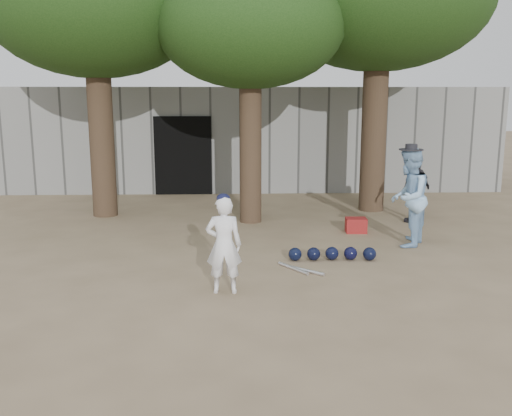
{
  "coord_description": "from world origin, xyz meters",
  "views": [
    {
      "loc": [
        0.25,
        -8.26,
        2.81
      ],
      "look_at": [
        0.6,
        1.0,
        0.95
      ],
      "focal_mm": 40.0,
      "sensor_mm": 36.0,
      "label": 1
    }
  ],
  "objects_px": {
    "boy_player": "(224,245)",
    "spectator_dark": "(416,189)",
    "spectator_blue": "(409,198)",
    "red_bag": "(356,225)"
  },
  "relations": [
    {
      "from": "boy_player",
      "to": "red_bag",
      "type": "distance_m",
      "value": 4.45
    },
    {
      "from": "spectator_dark",
      "to": "red_bag",
      "type": "bearing_deg",
      "value": -3.01
    },
    {
      "from": "spectator_dark",
      "to": "red_bag",
      "type": "relative_size",
      "value": 3.52
    },
    {
      "from": "boy_player",
      "to": "spectator_dark",
      "type": "xyz_separation_m",
      "value": [
        4.15,
        4.42,
        0.03
      ]
    },
    {
      "from": "spectator_blue",
      "to": "red_bag",
      "type": "distance_m",
      "value": 1.51
    },
    {
      "from": "spectator_blue",
      "to": "spectator_dark",
      "type": "distance_m",
      "value": 2.12
    },
    {
      "from": "boy_player",
      "to": "red_bag",
      "type": "height_order",
      "value": "boy_player"
    },
    {
      "from": "boy_player",
      "to": "spectator_dark",
      "type": "bearing_deg",
      "value": -131.53
    },
    {
      "from": "spectator_blue",
      "to": "red_bag",
      "type": "relative_size",
      "value": 4.38
    },
    {
      "from": "spectator_blue",
      "to": "spectator_dark",
      "type": "relative_size",
      "value": 1.24
    }
  ]
}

